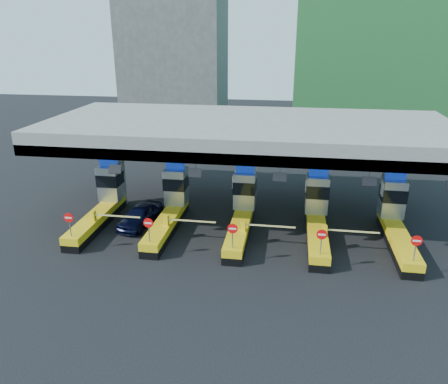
# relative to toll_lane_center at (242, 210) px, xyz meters

# --- Properties ---
(ground) EXTENTS (120.00, 120.00, 0.00)m
(ground) POSITION_rel_toll_lane_center_xyz_m (-0.00, -0.28, -1.40)
(ground) COLOR black
(ground) RESTS_ON ground
(toll_canopy) EXTENTS (28.00, 12.09, 7.00)m
(toll_canopy) POSITION_rel_toll_lane_center_xyz_m (-0.00, 2.59, 4.74)
(toll_canopy) COLOR slate
(toll_canopy) RESTS_ON ground
(toll_lane_far_left) EXTENTS (4.43, 8.00, 4.16)m
(toll_lane_far_left) POSITION_rel_toll_lane_center_xyz_m (-10.00, 0.00, 0.00)
(toll_lane_far_left) COLOR black
(toll_lane_far_left) RESTS_ON ground
(toll_lane_left) EXTENTS (4.43, 8.00, 4.16)m
(toll_lane_left) POSITION_rel_toll_lane_center_xyz_m (-5.00, 0.00, 0.00)
(toll_lane_left) COLOR black
(toll_lane_left) RESTS_ON ground
(toll_lane_center) EXTENTS (4.43, 8.00, 4.16)m
(toll_lane_center) POSITION_rel_toll_lane_center_xyz_m (0.00, 0.00, 0.00)
(toll_lane_center) COLOR black
(toll_lane_center) RESTS_ON ground
(toll_lane_right) EXTENTS (4.43, 8.00, 4.16)m
(toll_lane_right) POSITION_rel_toll_lane_center_xyz_m (5.00, 0.00, 0.00)
(toll_lane_right) COLOR black
(toll_lane_right) RESTS_ON ground
(toll_lane_far_right) EXTENTS (4.43, 8.00, 4.16)m
(toll_lane_far_right) POSITION_rel_toll_lane_center_xyz_m (10.00, 0.00, 0.00)
(toll_lane_far_right) COLOR black
(toll_lane_far_right) RESTS_ON ground
(bg_building_scaffold) EXTENTS (18.00, 12.00, 28.00)m
(bg_building_scaffold) POSITION_rel_toll_lane_center_xyz_m (12.00, 31.72, 12.60)
(bg_building_scaffold) COLOR #1E5926
(bg_building_scaffold) RESTS_ON ground
(bg_building_concrete) EXTENTS (14.00, 10.00, 18.00)m
(bg_building_concrete) POSITION_rel_toll_lane_center_xyz_m (-14.00, 35.72, 7.60)
(bg_building_concrete) COLOR #4C4C49
(bg_building_concrete) RESTS_ON ground
(van) EXTENTS (2.51, 4.59, 1.48)m
(van) POSITION_rel_toll_lane_center_xyz_m (-7.07, -0.59, -0.66)
(van) COLOR black
(van) RESTS_ON ground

